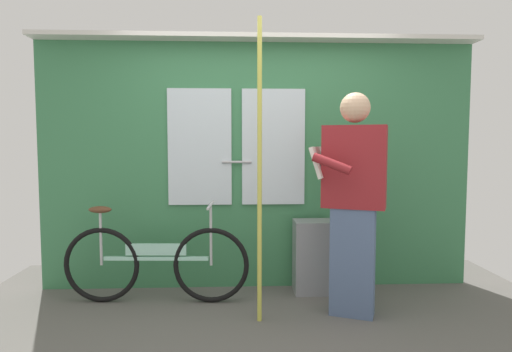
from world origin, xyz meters
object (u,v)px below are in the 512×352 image
bicycle_near_door (155,262)px  trash_bin_by_wall (313,256)px  handrail_pole (260,172)px  passenger_reading_newspaper (353,199)px

bicycle_near_door → trash_bin_by_wall: bicycle_near_door is taller
trash_bin_by_wall → handrail_pole: 1.18m
passenger_reading_newspaper → trash_bin_by_wall: passenger_reading_newspaper is taller
bicycle_near_door → passenger_reading_newspaper: bearing=-9.0°
trash_bin_by_wall → passenger_reading_newspaper: bearing=-68.8°
passenger_reading_newspaper → trash_bin_by_wall: (-0.21, 0.55, -0.61)m
handrail_pole → bicycle_near_door: bearing=153.7°
bicycle_near_door → trash_bin_by_wall: 1.44m
trash_bin_by_wall → handrail_pole: size_ratio=0.29×
bicycle_near_door → trash_bin_by_wall: size_ratio=2.40×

